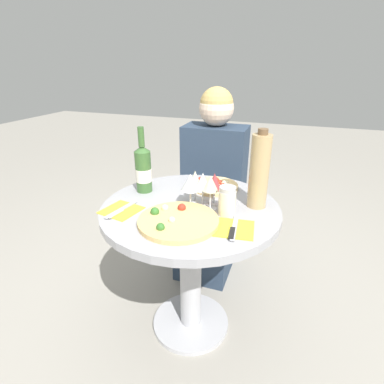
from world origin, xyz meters
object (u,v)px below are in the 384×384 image
pizza_large (177,220)px  wine_bottle (143,169)px  tall_carafe (259,171)px  seated_diner (211,192)px  chair_behind_diner (216,197)px  dining_table (191,238)px

pizza_large → wine_bottle: bearing=138.0°
wine_bottle → tall_carafe: (0.56, 0.01, 0.05)m
seated_diner → chair_behind_diner: bearing=-90.0°
dining_table → wine_bottle: (-0.28, 0.08, 0.29)m
seated_diner → wine_bottle: bearing=66.2°
pizza_large → wine_bottle: wine_bottle is taller
seated_diner → pizza_large: seated_diner is taller
seated_diner → tall_carafe: size_ratio=3.40×
dining_table → wine_bottle: wine_bottle is taller
chair_behind_diner → seated_diner: size_ratio=0.79×
pizza_large → wine_bottle: (-0.28, 0.25, 0.11)m
dining_table → seated_diner: bearing=96.3°
dining_table → chair_behind_diner: (-0.06, 0.71, -0.10)m
dining_table → chair_behind_diner: 0.72m
chair_behind_diner → wine_bottle: size_ratio=2.89×
seated_diner → tall_carafe: seated_diner is taller
wine_bottle → chair_behind_diner: bearing=71.3°
wine_bottle → seated_diner: bearing=66.2°
pizza_large → chair_behind_diner: bearing=94.3°
dining_table → pizza_large: (0.00, -0.17, 0.18)m
dining_table → chair_behind_diner: bearing=95.0°
chair_behind_diner → wine_bottle: (-0.21, -0.63, 0.39)m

